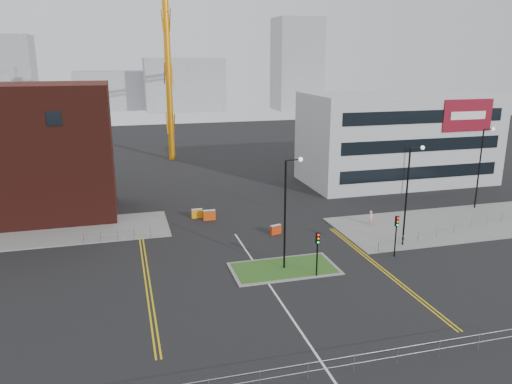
{
  "coord_description": "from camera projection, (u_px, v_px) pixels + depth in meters",
  "views": [
    {
      "loc": [
        -10.06,
        -27.42,
        16.73
      ],
      "look_at": [
        1.23,
        13.83,
        5.0
      ],
      "focal_mm": 35.0,
      "sensor_mm": 36.0,
      "label": 1
    }
  ],
  "objects": [
    {
      "name": "pavement_left",
      "position": [
        21.0,
        235.0,
        47.85
      ],
      "size": [
        28.0,
        8.0,
        0.12
      ],
      "primitive_type": "cube",
      "color": "slate",
      "rests_on": "ground"
    },
    {
      "name": "skyline_c",
      "position": [
        297.0,
        64.0,
        156.52
      ],
      "size": [
        14.0,
        12.0,
        28.0
      ],
      "primitive_type": "cube",
      "color": "gray",
      "rests_on": "ground"
    },
    {
      "name": "grass_island",
      "position": [
        284.0,
        268.0,
        40.43
      ],
      "size": [
        8.0,
        4.0,
        0.12
      ],
      "primitive_type": "cube",
      "color": "#2B501A",
      "rests_on": "ground"
    },
    {
      "name": "traffic_light_right",
      "position": [
        396.0,
        228.0,
        42.29
      ],
      "size": [
        0.28,
        0.33,
        3.65
      ],
      "color": "black",
      "rests_on": "ground"
    },
    {
      "name": "yellow_right_a",
      "position": [
        379.0,
        269.0,
        40.49
      ],
      "size": [
        0.12,
        20.0,
        0.01
      ],
      "primitive_type": "cube",
      "color": "gold",
      "rests_on": "ground"
    },
    {
      "name": "railing_right",
      "position": [
        454.0,
        226.0,
        48.2
      ],
      "size": [
        19.05,
        5.05,
        1.1
      ],
      "color": "gray",
      "rests_on": "ground"
    },
    {
      "name": "railing_left",
      "position": [
        117.0,
        234.0,
        46.24
      ],
      "size": [
        6.05,
        0.05,
        1.1
      ],
      "color": "gray",
      "rests_on": "ground"
    },
    {
      "name": "centre_line",
      "position": [
        284.0,
        307.0,
        34.35
      ],
      "size": [
        0.15,
        30.0,
        0.01
      ],
      "primitive_type": "cube",
      "color": "silver",
      "rests_on": "ground"
    },
    {
      "name": "streetlamp_island",
      "position": [
        288.0,
        205.0,
        39.07
      ],
      "size": [
        1.46,
        0.36,
        9.18
      ],
      "color": "black",
      "rests_on": "ground"
    },
    {
      "name": "traffic_light_island",
      "position": [
        318.0,
        246.0,
        38.4
      ],
      "size": [
        0.28,
        0.33,
        3.65
      ],
      "color": "black",
      "rests_on": "ground"
    },
    {
      "name": "yellow_left_a",
      "position": [
        144.0,
        274.0,
        39.5
      ],
      "size": [
        0.12,
        24.0,
        0.01
      ],
      "primitive_type": "cube",
      "color": "gold",
      "rests_on": "ground"
    },
    {
      "name": "railing_front",
      "position": [
        331.0,
        364.0,
        26.71
      ],
      "size": [
        24.05,
        0.05,
        1.1
      ],
      "color": "gray",
      "rests_on": "ground"
    },
    {
      "name": "island_kerb",
      "position": [
        284.0,
        269.0,
        40.43
      ],
      "size": [
        8.6,
        4.6,
        0.08
      ],
      "primitive_type": "cube",
      "color": "slate",
      "rests_on": "ground"
    },
    {
      "name": "yellow_left_b",
      "position": [
        148.0,
        274.0,
        39.58
      ],
      "size": [
        0.12,
        24.0,
        0.01
      ],
      "primitive_type": "cube",
      "color": "gold",
      "rests_on": "ground"
    },
    {
      "name": "barrier_right",
      "position": [
        276.0,
        229.0,
        48.21
      ],
      "size": [
        1.15,
        0.65,
        0.92
      ],
      "color": "red",
      "rests_on": "ground"
    },
    {
      "name": "pedestrian",
      "position": [
        371.0,
        218.0,
        50.56
      ],
      "size": [
        0.69,
        0.67,
        1.59
      ],
      "primitive_type": "imported",
      "rotation": [
        0.0,
        0.0,
        0.72
      ],
      "color": "pink",
      "rests_on": "ground"
    },
    {
      "name": "barrier_left",
      "position": [
        209.0,
        215.0,
        52.37
      ],
      "size": [
        1.27,
        0.43,
        1.07
      ],
      "color": "#D3410B",
      "rests_on": "ground"
    },
    {
      "name": "pavement_right",
      "position": [
        451.0,
        224.0,
        51.1
      ],
      "size": [
        24.0,
        10.0,
        0.12
      ],
      "primitive_type": "cube",
      "color": "slate",
      "rests_on": "ground"
    },
    {
      "name": "skyline_d",
      "position": [
        124.0,
        90.0,
        159.09
      ],
      "size": [
        30.0,
        12.0,
        12.0
      ],
      "primitive_type": "cube",
      "color": "gray",
      "rests_on": "ground"
    },
    {
      "name": "streetlamp_right_far",
      "position": [
        482.0,
        162.0,
        54.99
      ],
      "size": [
        1.46,
        0.36,
        9.18
      ],
      "color": "black",
      "rests_on": "ground"
    },
    {
      "name": "office_block",
      "position": [
        397.0,
        138.0,
        67.27
      ],
      "size": [
        25.0,
        12.2,
        12.0
      ],
      "color": "#B9BBBE",
      "rests_on": "ground"
    },
    {
      "name": "ground",
      "position": [
        294.0,
        321.0,
        32.49
      ],
      "size": [
        200.0,
        200.0,
        0.0
      ],
      "primitive_type": "plane",
      "color": "black",
      "rests_on": "ground"
    },
    {
      "name": "skyline_b",
      "position": [
        184.0,
        85.0,
        153.84
      ],
      "size": [
        24.0,
        12.0,
        16.0
      ],
      "primitive_type": "cube",
      "color": "gray",
      "rests_on": "ground"
    },
    {
      "name": "streetlamp_right_near",
      "position": [
        409.0,
        188.0,
        43.98
      ],
      "size": [
        1.46,
        0.36,
        9.18
      ],
      "color": "black",
      "rests_on": "ground"
    },
    {
      "name": "barrier_mid",
      "position": [
        197.0,
        213.0,
        53.06
      ],
      "size": [
        1.18,
        0.45,
        0.98
      ],
      "color": "orange",
      "rests_on": "ground"
    },
    {
      "name": "yellow_right_b",
      "position": [
        383.0,
        268.0,
        40.57
      ],
      "size": [
        0.12,
        20.0,
        0.01
      ],
      "primitive_type": "cube",
      "color": "gold",
      "rests_on": "ground"
    }
  ]
}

